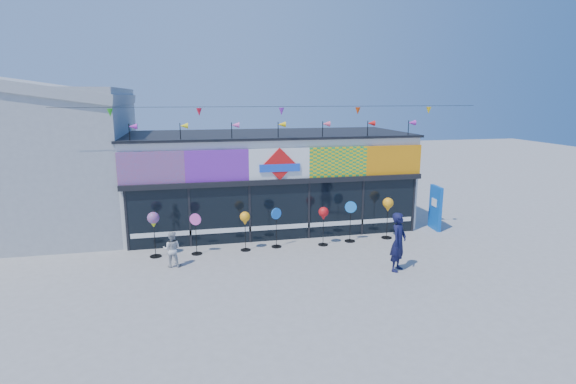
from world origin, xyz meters
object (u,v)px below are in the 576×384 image
object	(u,v)px
spinner_0	(153,221)
spinner_6	(388,206)
blue_sign	(435,208)
spinner_2	(245,220)
spinner_5	(350,220)
spinner_4	(323,215)
spinner_3	(276,227)
adult_man	(398,242)
spinner_1	(196,233)
child	(172,249)

from	to	relation	value
spinner_0	spinner_6	xyz separation A→B (m)	(9.07, 0.22, 0.02)
spinner_6	blue_sign	bearing A→B (deg)	15.95
spinner_2	spinner_5	world-z (taller)	spinner_5
spinner_2	spinner_4	size ratio (longest dim) A/B	0.98
spinner_3	blue_sign	bearing A→B (deg)	6.73
blue_sign	adult_man	size ratio (longest dim) A/B	0.97
spinner_1	spinner_3	world-z (taller)	spinner_3
spinner_1	spinner_3	distance (m)	3.01
spinner_4	spinner_5	distance (m)	1.24
spinner_5	adult_man	world-z (taller)	adult_man
spinner_1	child	distance (m)	1.37
spinner_6	adult_man	distance (m)	3.50
spinner_0	child	bearing A→B (deg)	-60.42
child	spinner_2	bearing A→B (deg)	-148.07
spinner_3	spinner_6	world-z (taller)	spinner_6
spinner_0	spinner_2	distance (m)	3.26
spinner_4	spinner_6	world-z (taller)	spinner_6
spinner_6	child	size ratio (longest dim) A/B	1.36
spinner_0	spinner_3	size ratio (longest dim) A/B	1.08
spinner_4	child	world-z (taller)	spinner_4
adult_man	spinner_2	bearing A→B (deg)	103.37
spinner_1	spinner_5	bearing A→B (deg)	1.70
blue_sign	spinner_4	xyz separation A→B (m)	(-5.36, -1.01, 0.26)
blue_sign	spinner_6	size ratio (longest dim) A/B	1.13
spinner_6	adult_man	world-z (taller)	adult_man
spinner_3	spinner_5	xyz separation A→B (m)	(2.99, 0.03, 0.05)
blue_sign	adult_man	xyz separation A→B (m)	(-3.70, -4.03, 0.03)
spinner_2	adult_man	bearing A→B (deg)	-33.13
spinner_3	child	xyz separation A→B (m)	(-3.83, -1.22, -0.19)
spinner_0	spinner_3	distance (m)	4.50
spinner_1	blue_sign	bearing A→B (deg)	5.59
spinner_0	child	xyz separation A→B (m)	(0.63, -1.11, -0.71)
spinner_0	spinner_4	xyz separation A→B (m)	(6.28, -0.06, -0.11)
spinner_0	spinner_4	size ratio (longest dim) A/B	1.09
spinner_1	child	size ratio (longest dim) A/B	1.24
spinner_0	adult_man	distance (m)	8.52
spinner_5	spinner_6	distance (m)	1.69
spinner_4	spinner_6	size ratio (longest dim) A/B	0.90
spinner_4	spinner_6	xyz separation A→B (m)	(2.79, 0.28, 0.13)
spinner_0	blue_sign	bearing A→B (deg)	4.70
spinner_1	adult_man	xyz separation A→B (m)	(6.48, -3.03, 0.17)
spinner_0	spinner_1	size ratio (longest dim) A/B	1.08
spinner_2	spinner_3	distance (m)	1.27
spinner_6	child	xyz separation A→B (m)	(-8.44, -1.33, -0.73)
spinner_4	spinner_5	bearing A→B (deg)	9.45
spinner_4	spinner_5	xyz separation A→B (m)	(1.17, 0.20, -0.35)
spinner_1	spinner_5	size ratio (longest dim) A/B	0.94
spinner_1	spinner_6	world-z (taller)	spinner_6
spinner_5	adult_man	distance (m)	3.25
blue_sign	spinner_0	size ratio (longest dim) A/B	1.15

